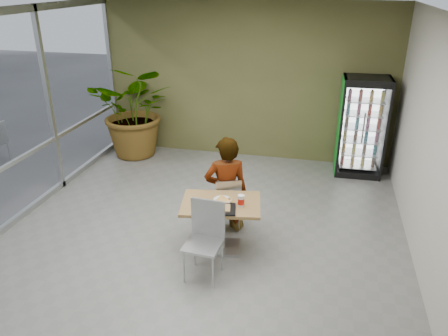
{
  "coord_description": "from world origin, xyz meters",
  "views": [
    {
      "loc": [
        1.62,
        -5.25,
        3.6
      ],
      "look_at": [
        0.26,
        0.48,
        1.0
      ],
      "focal_mm": 35.0,
      "sensor_mm": 36.0,
      "label": 1
    }
  ],
  "objects": [
    {
      "name": "ground",
      "position": [
        0.0,
        0.0,
        0.0
      ],
      "size": [
        7.0,
        7.0,
        0.0
      ],
      "primitive_type": "plane",
      "color": "slate",
      "rests_on": "ground"
    },
    {
      "name": "room_envelope",
      "position": [
        0.0,
        0.0,
        1.6
      ],
      "size": [
        6.0,
        7.0,
        3.2
      ],
      "primitive_type": null,
      "color": "beige",
      "rests_on": "ground"
    },
    {
      "name": "storefront_frame",
      "position": [
        -3.0,
        0.0,
        1.6
      ],
      "size": [
        0.1,
        7.0,
        3.2
      ],
      "primitive_type": null,
      "color": "#ADB0B2",
      "rests_on": "ground"
    },
    {
      "name": "dining_table",
      "position": [
        0.36,
        -0.12,
        0.54
      ],
      "size": [
        1.19,
        0.92,
        0.75
      ],
      "rotation": [
        0.0,
        0.0,
        0.17
      ],
      "color": "#A07844",
      "rests_on": "ground"
    },
    {
      "name": "chair_far",
      "position": [
        0.33,
        0.41,
        0.51
      ],
      "size": [
        0.5,
        0.5,
        0.87
      ],
      "rotation": [
        0.0,
        0.0,
        3.51
      ],
      "color": "#ADB0B2",
      "rests_on": "ground"
    },
    {
      "name": "chair_near",
      "position": [
        0.29,
        -0.68,
        0.6
      ],
      "size": [
        0.48,
        0.48,
        1.02
      ],
      "rotation": [
        0.0,
        0.0,
        -0.06
      ],
      "color": "#ADB0B2",
      "rests_on": "ground"
    },
    {
      "name": "seated_woman",
      "position": [
        0.3,
        0.45,
        0.6
      ],
      "size": [
        0.77,
        0.64,
        1.8
      ],
      "primitive_type": "imported",
      "rotation": [
        0.0,
        0.0,
        3.51
      ],
      "color": "black",
      "rests_on": "ground"
    },
    {
      "name": "pizza_plate",
      "position": [
        0.36,
        -0.06,
        0.77
      ],
      "size": [
        0.36,
        0.28,
        0.03
      ],
      "color": "white",
      "rests_on": "dining_table"
    },
    {
      "name": "soda_cup",
      "position": [
        0.64,
        -0.15,
        0.83
      ],
      "size": [
        0.09,
        0.09,
        0.16
      ],
      "color": "white",
      "rests_on": "dining_table"
    },
    {
      "name": "napkin_stack",
      "position": [
        0.14,
        -0.35,
        0.76
      ],
      "size": [
        0.2,
        0.2,
        0.02
      ],
      "primitive_type": "cube",
      "rotation": [
        0.0,
        0.0,
        0.42
      ],
      "color": "white",
      "rests_on": "dining_table"
    },
    {
      "name": "cafeteria_tray",
      "position": [
        0.38,
        -0.33,
        0.76
      ],
      "size": [
        0.51,
        0.41,
        0.03
      ],
      "primitive_type": "cube",
      "rotation": [
        0.0,
        0.0,
        0.2
      ],
      "color": "black",
      "rests_on": "dining_table"
    },
    {
      "name": "beverage_fridge",
      "position": [
        2.35,
        3.07,
        0.95
      ],
      "size": [
        0.89,
        0.7,
        1.91
      ],
      "rotation": [
        0.0,
        0.0,
        0.03
      ],
      "color": "black",
      "rests_on": "ground"
    },
    {
      "name": "potted_plant",
      "position": [
        -2.23,
        2.99,
        0.99
      ],
      "size": [
        1.86,
        1.63,
        1.99
      ],
      "primitive_type": "imported",
      "rotation": [
        0.0,
        0.0,
        0.05
      ],
      "color": "#2A692F",
      "rests_on": "ground"
    }
  ]
}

